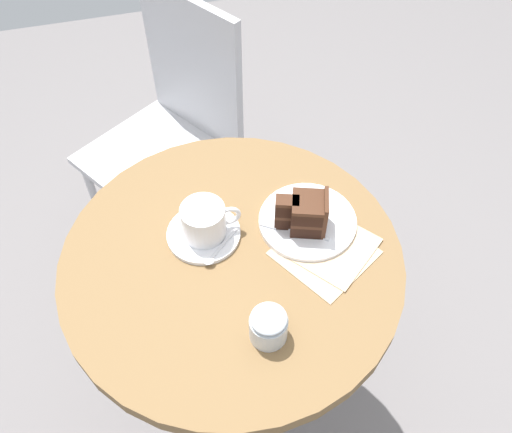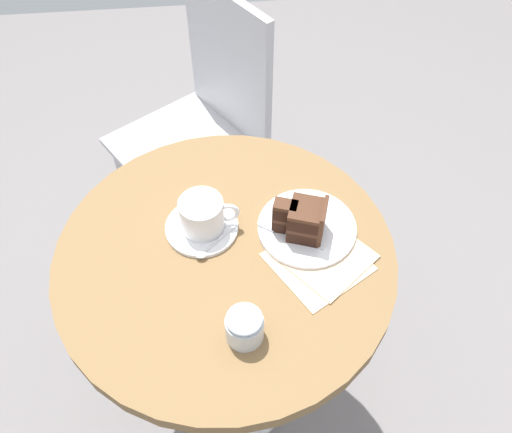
# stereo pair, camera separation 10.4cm
# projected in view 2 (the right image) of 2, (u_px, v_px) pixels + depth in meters

# --- Properties ---
(ground_plane) EXTENTS (4.40, 4.40, 0.01)m
(ground_plane) POSITION_uv_depth(u_px,v_px,m) (237.00, 395.00, 1.63)
(ground_plane) COLOR slate
(ground_plane) RESTS_ON ground
(cafe_table) EXTENTS (0.66, 0.66, 0.75)m
(cafe_table) POSITION_uv_depth(u_px,v_px,m) (229.00, 289.00, 1.15)
(cafe_table) COLOR brown
(cafe_table) RESTS_ON ground
(saucer) EXTENTS (0.14, 0.14, 0.01)m
(saucer) POSITION_uv_depth(u_px,v_px,m) (204.00, 227.00, 1.07)
(saucer) COLOR white
(saucer) RESTS_ON cafe_table
(coffee_cup) EXTENTS (0.12, 0.09, 0.07)m
(coffee_cup) POSITION_uv_depth(u_px,v_px,m) (204.00, 214.00, 1.04)
(coffee_cup) COLOR white
(coffee_cup) RESTS_ON saucer
(teaspoon) EXTENTS (0.08, 0.07, 0.00)m
(teaspoon) POSITION_uv_depth(u_px,v_px,m) (213.00, 246.00, 1.04)
(teaspoon) COLOR silver
(teaspoon) RESTS_ON saucer
(cake_plate) EXTENTS (0.20, 0.20, 0.01)m
(cake_plate) POSITION_uv_depth(u_px,v_px,m) (308.00, 228.00, 1.07)
(cake_plate) COLOR white
(cake_plate) RESTS_ON cafe_table
(cake_slice) EXTENTS (0.11, 0.08, 0.08)m
(cake_slice) POSITION_uv_depth(u_px,v_px,m) (306.00, 220.00, 1.03)
(cake_slice) COLOR black
(cake_slice) RESTS_ON cake_plate
(fork) EXTENTS (0.12, 0.09, 0.00)m
(fork) POSITION_uv_depth(u_px,v_px,m) (286.00, 231.00, 1.05)
(fork) COLOR silver
(fork) RESTS_ON cake_plate
(napkin) EXTENTS (0.23, 0.22, 0.00)m
(napkin) POSITION_uv_depth(u_px,v_px,m) (323.00, 259.00, 1.03)
(napkin) COLOR tan
(napkin) RESTS_ON cafe_table
(cafe_chair) EXTENTS (0.53, 0.53, 0.89)m
(cafe_chair) POSITION_uv_depth(u_px,v_px,m) (208.00, 115.00, 1.62)
(cafe_chair) COLOR #BCBCC1
(cafe_chair) RESTS_ON ground
(sugar_pot) EXTENTS (0.07, 0.07, 0.07)m
(sugar_pot) POSITION_uv_depth(u_px,v_px,m) (246.00, 326.00, 0.91)
(sugar_pot) COLOR silver
(sugar_pot) RESTS_ON cafe_table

